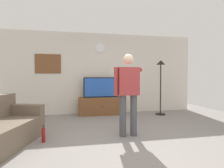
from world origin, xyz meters
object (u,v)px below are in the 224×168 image
object	(u,v)px
floor_lamp	(161,76)
wall_clock	(100,48)
tv_stand	(101,106)
framed_picture	(48,64)
person_standing_nearer_lamp	(128,90)
beverage_bottle	(43,135)
television	(101,87)

from	to	relation	value
floor_lamp	wall_clock	bearing A→B (deg)	161.34
tv_stand	framed_picture	size ratio (longest dim) A/B	1.85
person_standing_nearer_lamp	beverage_bottle	distance (m)	1.85
television	person_standing_nearer_lamp	distance (m)	2.29
wall_clock	framed_picture	world-z (taller)	wall_clock
framed_picture	person_standing_nearer_lamp	xyz separation A→B (m)	(1.93, -2.52, -0.69)
framed_picture	wall_clock	bearing A→B (deg)	-0.17
television	wall_clock	distance (m)	1.35
beverage_bottle	framed_picture	bearing A→B (deg)	96.04
person_standing_nearer_lamp	tv_stand	bearing A→B (deg)	96.49
tv_stand	wall_clock	distance (m)	1.96
floor_lamp	person_standing_nearer_lamp	distance (m)	2.51
television	floor_lamp	distance (m)	1.98
tv_stand	framed_picture	bearing A→B (deg)	170.03
tv_stand	beverage_bottle	world-z (taller)	tv_stand
framed_picture	floor_lamp	bearing A→B (deg)	-10.24
wall_clock	person_standing_nearer_lamp	xyz separation A→B (m)	(0.25, -2.52, -1.26)
tv_stand	person_standing_nearer_lamp	bearing A→B (deg)	-83.51
wall_clock	framed_picture	xyz separation A→B (m)	(-1.68, 0.00, -0.57)
tv_stand	television	bearing A→B (deg)	90.00
tv_stand	beverage_bottle	size ratio (longest dim) A/B	4.48
tv_stand	television	distance (m)	0.61
person_standing_nearer_lamp	beverage_bottle	size ratio (longest dim) A/B	5.12
framed_picture	beverage_bottle	bearing A→B (deg)	-83.96
tv_stand	floor_lamp	world-z (taller)	floor_lamp
wall_clock	framed_picture	size ratio (longest dim) A/B	0.39
floor_lamp	beverage_bottle	distance (m)	3.99
tv_stand	wall_clock	xyz separation A→B (m)	(0.00, 0.29, 1.94)
tv_stand	floor_lamp	size ratio (longest dim) A/B	0.83
tv_stand	framed_picture	world-z (taller)	framed_picture
television	framed_picture	distance (m)	1.86
floor_lamp	beverage_bottle	size ratio (longest dim) A/B	5.37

